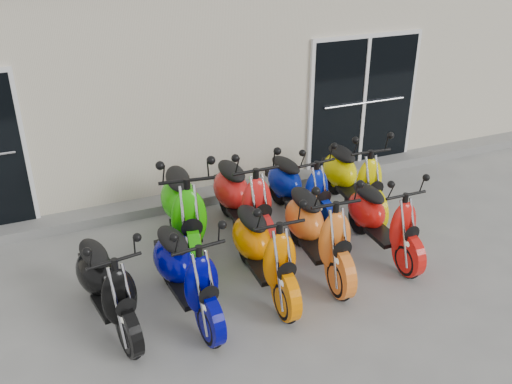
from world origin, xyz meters
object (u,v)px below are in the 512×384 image
scooter_back_green (183,199)px  scooter_front_orange_b (319,220)px  scooter_back_red (243,188)px  scooter_back_blue (300,179)px  scooter_front_orange_a (264,240)px  scooter_front_red (384,210)px  scooter_front_black (106,275)px  scooter_back_yellow (354,168)px  scooter_front_blue (186,262)px

scooter_back_green → scooter_front_orange_b: bearing=-29.4°
scooter_back_red → scooter_back_blue: 0.91m
scooter_back_green → scooter_front_orange_a: bearing=-55.0°
scooter_front_orange_a → scooter_front_red: (1.73, 0.13, -0.04)m
scooter_front_orange_b → scooter_front_red: size_ratio=1.09×
scooter_back_blue → scooter_front_black: bearing=-161.9°
scooter_front_black → scooter_front_orange_b: scooter_front_orange_b is taller
scooter_front_red → scooter_back_yellow: size_ratio=0.93×
scooter_front_black → scooter_front_orange_a: 1.80m
scooter_front_orange_a → scooter_back_green: (-0.61, 1.20, 0.09)m
scooter_front_orange_a → scooter_back_red: 1.27m
scooter_front_blue → scooter_front_orange_a: 0.96m
scooter_front_orange_a → scooter_back_yellow: 2.38m
scooter_back_red → scooter_back_green: bearing=-176.6°
scooter_front_blue → scooter_back_green: size_ratio=0.87×
scooter_front_blue → scooter_back_red: bearing=42.6°
scooter_front_blue → scooter_front_orange_a: bearing=-1.1°
scooter_back_red → scooter_back_yellow: 1.77m
scooter_front_black → scooter_front_orange_a: bearing=-10.9°
scooter_back_blue → scooter_back_yellow: (0.86, -0.05, 0.04)m
scooter_front_orange_a → scooter_front_orange_b: bearing=11.4°
scooter_back_yellow → scooter_front_orange_a: bearing=-143.0°
scooter_front_blue → scooter_front_orange_b: (1.74, 0.20, 0.04)m
scooter_front_orange_b → scooter_back_yellow: scooter_front_orange_b is taller
scooter_back_blue → scooter_back_yellow: 0.86m
scooter_back_green → scooter_back_blue: 1.76m
scooter_front_blue → scooter_back_yellow: size_ratio=0.96×
scooter_front_orange_a → scooter_front_orange_b: scooter_front_orange_b is taller
scooter_front_black → scooter_front_orange_a: scooter_front_orange_a is taller
scooter_front_red → scooter_back_red: size_ratio=0.88×
scooter_front_orange_b → scooter_back_red: bearing=120.5°
scooter_front_blue → scooter_back_red: (1.20, 1.32, 0.06)m
scooter_front_orange_a → scooter_back_yellow: (2.00, 1.30, 0.01)m
scooter_front_blue → scooter_front_orange_b: scooter_front_orange_b is taller
scooter_back_green → scooter_back_yellow: bearing=10.3°
scooter_front_black → scooter_back_green: size_ratio=0.84×
scooter_front_blue → scooter_back_green: bearing=69.3°
scooter_back_red → scooter_front_orange_a: bearing=-100.8°
scooter_front_black → scooter_back_green: bearing=34.8°
scooter_front_blue → scooter_back_blue: bearing=28.8°
scooter_front_orange_a → scooter_back_green: bearing=118.6°
scooter_front_blue → scooter_back_blue: (2.10, 1.42, -0.01)m
scooter_front_black → scooter_front_red: scooter_front_black is taller
scooter_front_black → scooter_front_orange_b: bearing=-7.3°
scooter_back_red → scooter_front_blue: bearing=-132.4°
scooter_front_orange_b → scooter_back_blue: 1.27m
scooter_front_orange_b → scooter_front_red: 0.95m
scooter_front_black → scooter_back_red: 2.36m
scooter_front_orange_a → scooter_front_orange_b: size_ratio=0.97×
scooter_front_red → scooter_back_green: size_ratio=0.84×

